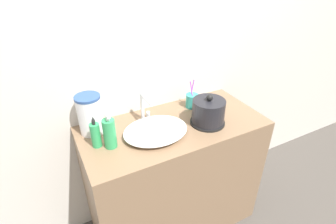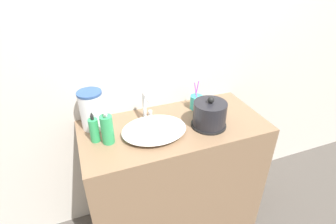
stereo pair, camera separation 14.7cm
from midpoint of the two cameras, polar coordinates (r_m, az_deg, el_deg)
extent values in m
cube|color=beige|center=(1.58, -6.28, 16.45)|extent=(6.00, 0.04, 2.60)
cube|color=brown|center=(1.80, -1.22, -14.03)|extent=(1.09, 0.52, 0.83)
ellipsoid|color=white|center=(1.45, -5.62, -4.09)|extent=(0.36, 0.29, 0.05)
cylinder|color=silver|center=(1.56, -8.30, 1.18)|extent=(0.02, 0.02, 0.18)
cylinder|color=silver|center=(1.46, -7.53, 2.62)|extent=(0.02, 0.15, 0.02)
cylinder|color=silver|center=(1.61, -6.95, -0.65)|extent=(0.02, 0.02, 0.04)
cylinder|color=black|center=(1.56, 5.92, -2.27)|extent=(0.21, 0.21, 0.01)
cylinder|color=black|center=(1.52, 6.06, -0.08)|extent=(0.19, 0.19, 0.15)
sphere|color=black|center=(1.48, 6.26, 3.06)|extent=(0.04, 0.04, 0.04)
cylinder|color=teal|center=(1.70, 2.80, 2.39)|extent=(0.08, 0.08, 0.09)
cylinder|color=#B24CCC|center=(1.66, 2.71, 4.20)|extent=(0.03, 0.03, 0.15)
cylinder|color=#B24CCC|center=(1.68, 2.72, 4.60)|extent=(0.03, 0.01, 0.15)
cylinder|color=#2D9956|center=(1.38, -15.61, -4.66)|extent=(0.06, 0.06, 0.16)
cylinder|color=white|center=(1.33, -16.16, -1.40)|extent=(0.02, 0.02, 0.02)
cube|color=white|center=(1.31, -16.16, -0.97)|extent=(0.02, 0.04, 0.01)
cylinder|color=#2D9956|center=(1.41, -18.38, -4.94)|extent=(0.05, 0.05, 0.13)
cylinder|color=black|center=(1.37, -18.91, -2.30)|extent=(0.02, 0.02, 0.02)
cone|color=black|center=(1.35, -19.06, -1.52)|extent=(0.02, 0.02, 0.02)
cylinder|color=silver|center=(1.51, -19.27, -0.82)|extent=(0.13, 0.13, 0.21)
cylinder|color=#2D4C84|center=(1.45, -20.02, 2.96)|extent=(0.14, 0.14, 0.01)
camera|label=1|loc=(0.07, -92.86, -1.71)|focal=28.00mm
camera|label=2|loc=(0.07, 87.14, 1.71)|focal=28.00mm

